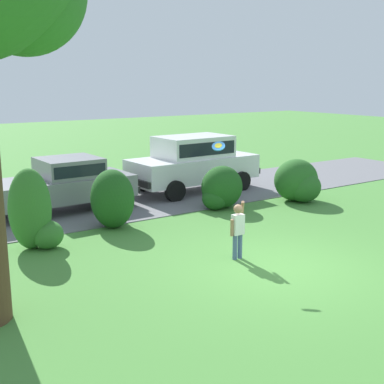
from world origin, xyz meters
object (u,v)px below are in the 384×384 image
at_px(frisbee, 218,146).
at_px(child_thrower, 238,227).
at_px(parked_sedan, 63,183).
at_px(parked_suv, 193,160).

bearing_deg(frisbee, child_thrower, -61.51).
bearing_deg(child_thrower, parked_sedan, 104.00).
bearing_deg(frisbee, parked_suv, 59.88).
height_order(parked_sedan, parked_suv, parked_suv).
height_order(parked_suv, child_thrower, parked_suv).
xyz_separation_m(parked_sedan, frisbee, (1.32, -5.77, 1.58)).
height_order(child_thrower, frisbee, frisbee).
bearing_deg(parked_suv, frisbee, -120.12).
relative_size(parked_sedan, child_thrower, 3.45).
distance_m(parked_suv, frisbee, 6.92).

